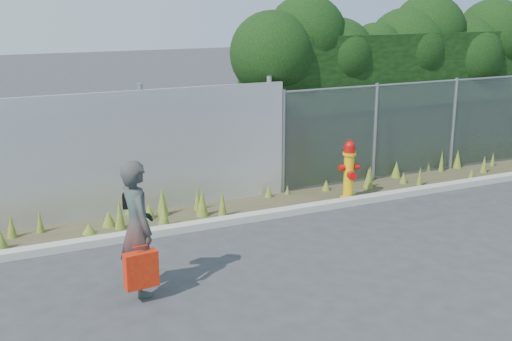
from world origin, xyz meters
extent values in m
plane|color=#343437|center=(0.00, 0.00, 0.00)|extent=(80.00, 80.00, 0.00)
cube|color=#B0AD9F|center=(0.00, 1.80, 0.06)|extent=(16.00, 0.22, 0.12)
cube|color=#423C26|center=(0.00, 2.40, 0.01)|extent=(16.00, 1.20, 0.01)
cone|color=#566F21|center=(-1.67, 2.10, 0.21)|extent=(0.22, 0.22, 0.41)
cone|color=#566F21|center=(5.10, 2.13, 0.12)|extent=(0.13, 0.13, 0.25)
cone|color=#566F21|center=(-2.50, 2.51, 0.14)|extent=(0.23, 0.23, 0.28)
cone|color=#566F21|center=(-4.22, 2.19, 0.18)|extent=(0.24, 0.24, 0.35)
cone|color=#566F21|center=(5.72, 2.40, 0.20)|extent=(0.16, 0.16, 0.39)
cone|color=#566F21|center=(-1.78, 2.61, 0.14)|extent=(0.22, 0.22, 0.29)
cone|color=#566F21|center=(-1.52, 2.65, 0.26)|extent=(0.22, 0.22, 0.53)
cone|color=#566F21|center=(0.65, 2.82, 0.13)|extent=(0.16, 0.16, 0.25)
cone|color=#566F21|center=(-2.36, 2.31, 0.27)|extent=(0.18, 0.18, 0.54)
cone|color=#566F21|center=(1.88, 2.73, 0.11)|extent=(0.18, 0.18, 0.23)
cone|color=#566F21|center=(-1.59, 3.05, 0.23)|extent=(0.20, 0.20, 0.45)
cone|color=#566F21|center=(-4.02, 2.64, 0.20)|extent=(0.16, 0.16, 0.41)
cone|color=#566F21|center=(6.33, 2.75, 0.17)|extent=(0.11, 0.11, 0.33)
cone|color=#566F21|center=(1.07, 2.84, 0.10)|extent=(0.10, 0.10, 0.19)
cone|color=#566F21|center=(-0.59, 2.15, 0.26)|extent=(0.15, 0.15, 0.52)
cone|color=#566F21|center=(4.94, 2.88, 0.24)|extent=(0.12, 0.12, 0.48)
cone|color=#566F21|center=(3.74, 2.92, 0.18)|extent=(0.21, 0.21, 0.36)
cone|color=#566F21|center=(3.06, 2.90, 0.17)|extent=(0.12, 0.12, 0.33)
cone|color=#566F21|center=(-0.90, 2.33, 0.25)|extent=(0.22, 0.22, 0.49)
cone|color=#566F21|center=(-2.87, 2.30, 0.09)|extent=(0.23, 0.23, 0.19)
cone|color=#566F21|center=(3.60, 2.48, 0.12)|extent=(0.16, 0.16, 0.24)
cone|color=#566F21|center=(-0.86, 2.67, 0.24)|extent=(0.14, 0.14, 0.49)
cone|color=#566F21|center=(5.49, 2.98, 0.21)|extent=(0.20, 0.20, 0.41)
cone|color=#566F21|center=(-2.03, 3.02, 0.17)|extent=(0.23, 0.23, 0.35)
cone|color=#566F21|center=(-3.58, 2.70, 0.21)|extent=(0.13, 0.13, 0.41)
cone|color=#566F21|center=(3.78, 2.20, 0.21)|extent=(0.13, 0.13, 0.41)
cone|color=#566F21|center=(4.71, 3.03, 0.12)|extent=(0.10, 0.10, 0.23)
cone|color=#566F21|center=(2.75, 2.52, 0.21)|extent=(0.21, 0.21, 0.43)
cube|color=silver|center=(-3.25, 3.00, 1.10)|extent=(8.50, 0.08, 2.20)
cylinder|color=gray|center=(-1.70, 3.12, 1.15)|extent=(0.10, 0.10, 2.30)
cylinder|color=gray|center=(0.80, 3.12, 1.15)|extent=(0.10, 0.10, 2.30)
cube|color=gray|center=(4.25, 3.00, 1.00)|extent=(6.50, 0.03, 2.00)
cylinder|color=gray|center=(4.25, 3.00, 2.00)|extent=(6.50, 0.04, 0.04)
cylinder|color=gray|center=(1.05, 3.00, 1.02)|extent=(0.07, 0.07, 2.05)
cylinder|color=gray|center=(3.20, 3.00, 1.02)|extent=(0.07, 0.07, 2.05)
cylinder|color=gray|center=(5.30, 3.00, 1.02)|extent=(0.07, 0.07, 2.05)
cube|color=black|center=(4.55, 4.00, 1.50)|extent=(7.30, 1.60, 3.00)
sphere|color=black|center=(1.21, 3.82, 2.65)|extent=(1.70, 1.70, 1.70)
sphere|color=black|center=(2.08, 3.98, 2.98)|extent=(1.66, 1.66, 1.66)
sphere|color=black|center=(2.77, 3.84, 2.58)|extent=(1.53, 1.53, 1.53)
sphere|color=black|center=(3.76, 3.88, 2.60)|extent=(1.25, 1.25, 1.25)
sphere|color=black|center=(4.70, 4.02, 2.61)|extent=(1.84, 1.84, 1.84)
sphere|color=black|center=(5.32, 4.08, 2.98)|extent=(1.70, 1.70, 1.70)
sphere|color=black|center=(6.26, 3.90, 2.41)|extent=(1.83, 1.83, 1.83)
sphere|color=black|center=(7.15, 3.91, 2.85)|extent=(1.75, 1.75, 1.75)
cylinder|color=#F0B60C|center=(1.95, 2.06, 0.03)|extent=(0.29, 0.29, 0.06)
cylinder|color=#F0B60C|center=(1.95, 2.06, 0.44)|extent=(0.19, 0.19, 0.88)
cylinder|color=#F0B60C|center=(1.95, 2.06, 0.90)|extent=(0.25, 0.25, 0.05)
cylinder|color=#B20F0A|center=(1.95, 2.06, 0.98)|extent=(0.22, 0.22, 0.10)
sphere|color=#B20F0A|center=(1.95, 2.06, 1.05)|extent=(0.20, 0.20, 0.20)
cylinder|color=#B20F0A|center=(1.95, 2.06, 1.15)|extent=(0.05, 0.05, 0.05)
cylinder|color=#B20F0A|center=(1.81, 2.06, 0.64)|extent=(0.10, 0.11, 0.11)
cylinder|color=#B20F0A|center=(2.10, 2.06, 0.64)|extent=(0.10, 0.11, 0.11)
cylinder|color=#B20F0A|center=(1.95, 1.91, 0.52)|extent=(0.16, 0.12, 0.16)
imported|color=#0E5E53|center=(-2.70, -0.11, 0.89)|extent=(0.47, 0.68, 1.77)
cube|color=#C2370B|center=(-2.75, -0.41, 0.44)|extent=(0.42, 0.15, 0.46)
cylinder|color=#C2370B|center=(-2.75, -0.41, 0.75)|extent=(0.20, 0.02, 0.02)
cube|color=black|center=(-2.67, 0.10, 1.18)|extent=(0.27, 0.11, 0.20)
camera|label=1|loc=(-4.65, -7.69, 3.70)|focal=45.00mm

